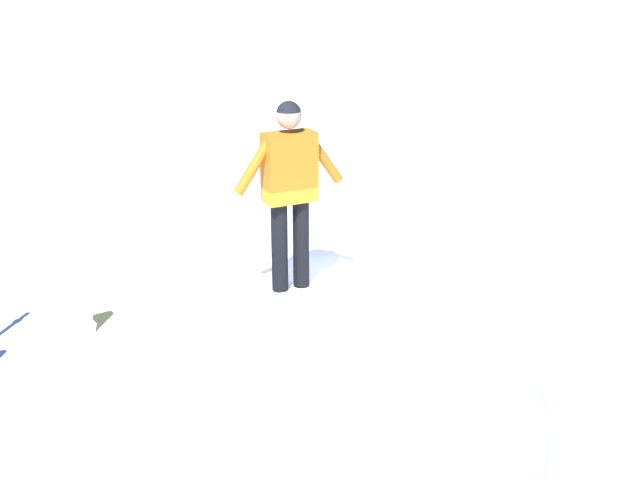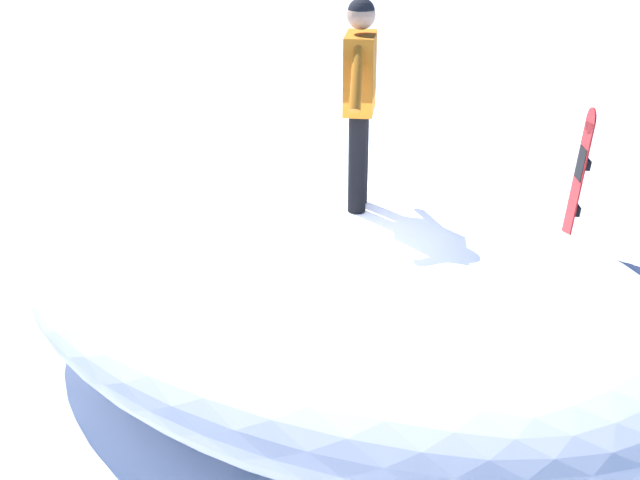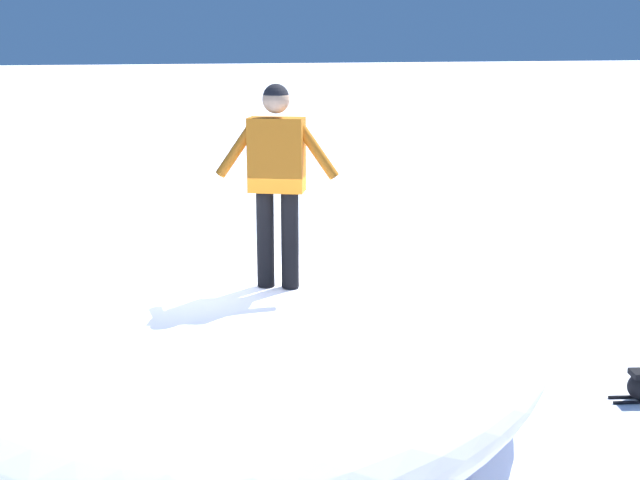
{
  "view_description": "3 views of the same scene",
  "coord_description": "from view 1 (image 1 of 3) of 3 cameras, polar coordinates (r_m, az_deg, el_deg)",
  "views": [
    {
      "loc": [
        5.51,
        4.05,
        4.45
      ],
      "look_at": [
        0.48,
        -0.14,
        2.09
      ],
      "focal_mm": 47.17,
      "sensor_mm": 36.0,
      "label": 1
    },
    {
      "loc": [
        -5.36,
        1.72,
        4.1
      ],
      "look_at": [
        0.03,
        0.04,
        1.58
      ],
      "focal_mm": 47.32,
      "sensor_mm": 36.0,
      "label": 2
    },
    {
      "loc": [
        -0.98,
        -6.82,
        3.55
      ],
      "look_at": [
        0.99,
        -0.05,
        1.87
      ],
      "focal_mm": 47.35,
      "sensor_mm": 36.0,
      "label": 3
    }
  ],
  "objects": [
    {
      "name": "ground",
      "position": [
        8.16,
        2.99,
        -13.24
      ],
      "size": [
        240.0,
        240.0,
        0.0
      ],
      "primitive_type": "plane",
      "color": "white"
    },
    {
      "name": "snow_mound",
      "position": [
        7.48,
        -1.11,
        -9.4
      ],
      "size": [
        7.44,
        6.96,
        1.6
      ],
      "primitive_type": "ellipsoid",
      "rotation": [
        0.0,
        0.0,
        0.63
      ],
      "color": "white",
      "rests_on": "ground"
    },
    {
      "name": "snowboarder_standing",
      "position": [
        6.97,
        -2.08,
        4.04
      ],
      "size": [
        0.93,
        0.48,
        1.62
      ],
      "color": "black",
      "rests_on": "snow_mound"
    },
    {
      "name": "backpack_far",
      "position": [
        9.9,
        -14.14,
        -6.16
      ],
      "size": [
        0.34,
        0.57,
        0.41
      ],
      "color": "#383D23",
      "rests_on": "ground"
    }
  ]
}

